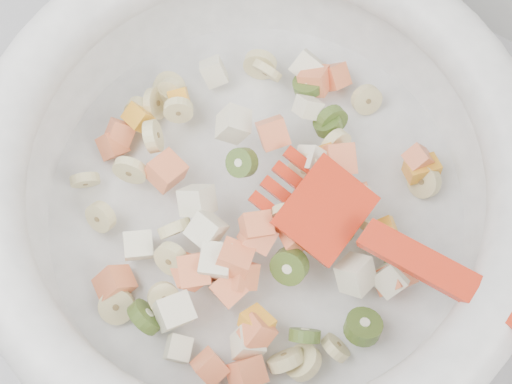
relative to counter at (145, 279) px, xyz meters
The scene contains 2 objects.
counter is the anchor object (origin of this frame).
mixing_bowl 0.54m from the counter, ahead, with size 0.50×0.42×0.14m.
Camera 1 is at (0.27, 1.29, 1.50)m, focal length 55.00 mm.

